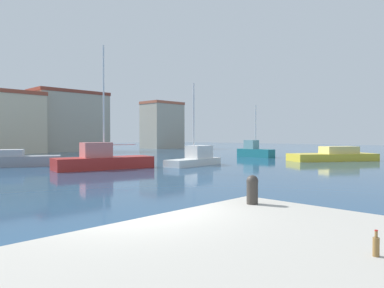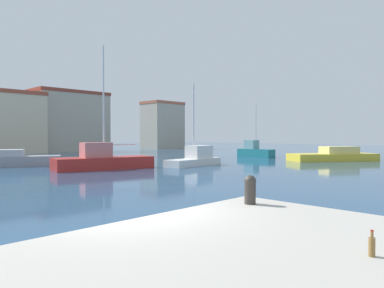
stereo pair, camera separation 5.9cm
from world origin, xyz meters
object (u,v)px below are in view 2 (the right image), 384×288
object	(u,v)px
mooring_bollard	(250,188)
sailboat_red_mid_harbor	(102,160)
sailboat_teal_far_left	(255,151)
motorboat_yellow_near_pier	(334,156)
motorboat_grey_outer_mooring	(7,160)
sailboat_white_center_channel	(196,158)
bottle	(372,246)

from	to	relation	value
mooring_bollard	sailboat_red_mid_harbor	size ratio (longest dim) A/B	0.07
sailboat_teal_far_left	motorboat_yellow_near_pier	distance (m)	8.96
motorboat_grey_outer_mooring	sailboat_white_center_channel	bearing A→B (deg)	-41.42
mooring_bollard	sailboat_white_center_channel	size ratio (longest dim) A/B	0.09
bottle	sailboat_teal_far_left	size ratio (longest dim) A/B	0.05
motorboat_grey_outer_mooring	sailboat_teal_far_left	world-z (taller)	sailboat_teal_far_left
mooring_bollard	sailboat_white_center_channel	distance (m)	21.94
bottle	sailboat_red_mid_harbor	bearing A→B (deg)	65.84
sailboat_teal_far_left	motorboat_grey_outer_mooring	bearing A→B (deg)	164.43
bottle	sailboat_white_center_channel	distance (m)	25.20
motorboat_grey_outer_mooring	motorboat_yellow_near_pier	world-z (taller)	motorboat_yellow_near_pier
bottle	motorboat_yellow_near_pier	size ratio (longest dim) A/B	0.04
bottle	motorboat_grey_outer_mooring	size ratio (longest dim) A/B	0.04
bottle	sailboat_red_mid_harbor	xyz separation A→B (m)	(9.64, 21.48, -0.48)
sailboat_red_mid_harbor	bottle	bearing A→B (deg)	-114.16
motorboat_grey_outer_mooring	motorboat_yellow_near_pier	size ratio (longest dim) A/B	0.93
bottle	sailboat_white_center_channel	size ratio (longest dim) A/B	0.05
sailboat_white_center_channel	motorboat_yellow_near_pier	world-z (taller)	sailboat_white_center_channel
mooring_bollard	bottle	bearing A→B (deg)	-120.07
motorboat_grey_outer_mooring	sailboat_red_mid_harbor	bearing A→B (deg)	-60.47
sailboat_red_mid_harbor	motorboat_yellow_near_pier	bearing A→B (deg)	-22.60
bottle	motorboat_yellow_near_pier	distance (m)	32.65
mooring_bollard	motorboat_yellow_near_pier	world-z (taller)	mooring_bollard
sailboat_white_center_channel	sailboat_red_mid_harbor	size ratio (longest dim) A/B	0.74
sailboat_white_center_channel	motorboat_yellow_near_pier	size ratio (longest dim) A/B	0.78
mooring_bollard	motorboat_grey_outer_mooring	xyz separation A→B (m)	(3.86, 25.82, -0.80)
mooring_bollard	sailboat_teal_far_left	xyz separation A→B (m)	(27.98, 19.10, -0.61)
bottle	sailboat_teal_far_left	xyz separation A→B (m)	(29.66, 21.99, -0.41)
sailboat_red_mid_harbor	sailboat_teal_far_left	bearing A→B (deg)	1.46
bottle	sailboat_teal_far_left	world-z (taller)	sailboat_teal_far_left
sailboat_red_mid_harbor	motorboat_yellow_near_pier	size ratio (longest dim) A/B	1.05
sailboat_teal_far_left	bottle	bearing A→B (deg)	-143.44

